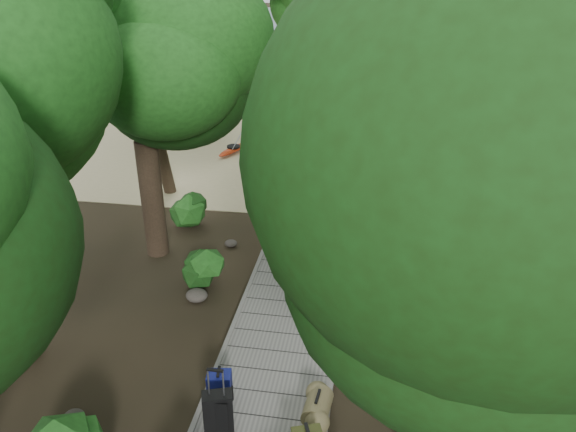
% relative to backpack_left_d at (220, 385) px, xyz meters
% --- Properties ---
extents(ground, '(120.00, 120.00, 0.00)m').
position_rel_backpack_left_d_xyz_m(ground, '(0.71, 1.76, -0.40)').
color(ground, '#332719').
rests_on(ground, ground).
extents(sand_beach, '(40.00, 22.00, 0.02)m').
position_rel_backpack_left_d_xyz_m(sand_beach, '(0.71, 17.76, -0.39)').
color(sand_beach, tan).
rests_on(sand_beach, ground).
extents(boardwalk, '(2.00, 12.00, 0.12)m').
position_rel_backpack_left_d_xyz_m(boardwalk, '(0.71, 2.76, -0.34)').
color(boardwalk, gray).
rests_on(boardwalk, ground).
extents(backpack_left_d, '(0.40, 0.32, 0.56)m').
position_rel_backpack_left_d_xyz_m(backpack_left_d, '(0.00, 0.00, 0.00)').
color(backpack_left_d, navy).
rests_on(backpack_left_d, boardwalk).
extents(duffel_right_khaki, '(0.44, 0.61, 0.38)m').
position_rel_backpack_left_d_xyz_m(duffel_right_khaki, '(1.53, -0.12, -0.09)').
color(duffel_right_khaki, brown).
rests_on(duffel_right_khaki, boardwalk).
extents(suitcase_on_boardwalk, '(0.48, 0.36, 0.67)m').
position_rel_backpack_left_d_xyz_m(suitcase_on_boardwalk, '(0.14, -0.58, 0.05)').
color(suitcase_on_boardwalk, black).
rests_on(suitcase_on_boardwalk, boardwalk).
extents(lone_suitcase_on_sand, '(0.45, 0.33, 0.64)m').
position_rel_backpack_left_d_xyz_m(lone_suitcase_on_sand, '(1.06, 9.70, -0.06)').
color(lone_suitcase_on_sand, black).
rests_on(lone_suitcase_on_sand, sand_beach).
extents(kayak, '(1.84, 3.28, 0.32)m').
position_rel_backpack_left_d_xyz_m(kayak, '(-2.61, 11.27, -0.22)').
color(kayak, red).
rests_on(kayak, sand_beach).
extents(sun_lounger, '(1.01, 1.86, 0.57)m').
position_rel_backpack_left_d_xyz_m(sun_lounger, '(4.29, 10.79, -0.10)').
color(sun_lounger, silver).
rests_on(sun_lounger, sand_beach).
extents(tree_right_a, '(4.38, 4.38, 7.30)m').
position_rel_backpack_left_d_xyz_m(tree_right_a, '(3.75, -1.72, 3.25)').
color(tree_right_a, black).
rests_on(tree_right_a, ground).
extents(tree_right_c, '(4.80, 4.80, 8.30)m').
position_rel_backpack_left_d_xyz_m(tree_right_c, '(4.77, 3.80, 3.75)').
color(tree_right_c, black).
rests_on(tree_right_c, ground).
extents(tree_right_e, '(5.48, 5.48, 9.86)m').
position_rel_backpack_left_d_xyz_m(tree_right_e, '(4.50, 9.12, 4.53)').
color(tree_right_e, black).
rests_on(tree_right_e, ground).
extents(tree_left_c, '(4.10, 4.10, 7.13)m').
position_rel_backpack_left_d_xyz_m(tree_left_c, '(-2.70, 4.41, 3.17)').
color(tree_left_c, black).
rests_on(tree_left_c, ground).
extents(tree_back_a, '(4.76, 4.76, 8.24)m').
position_rel_backpack_left_d_xyz_m(tree_back_a, '(-0.77, 16.46, 3.72)').
color(tree_back_a, black).
rests_on(tree_back_a, ground).
extents(tree_back_b, '(4.94, 4.94, 8.82)m').
position_rel_backpack_left_d_xyz_m(tree_back_b, '(2.15, 17.10, 4.01)').
color(tree_back_b, black).
rests_on(tree_back_b, ground).
extents(tree_back_c, '(4.79, 4.79, 8.61)m').
position_rel_backpack_left_d_xyz_m(tree_back_c, '(5.31, 17.34, 3.91)').
color(tree_back_c, black).
rests_on(tree_back_c, ground).
extents(tree_back_d, '(4.71, 4.71, 7.85)m').
position_rel_backpack_left_d_xyz_m(tree_back_d, '(-5.07, 15.85, 3.53)').
color(tree_back_d, black).
rests_on(tree_back_d, ground).
extents(palm_right_a, '(4.42, 4.42, 7.53)m').
position_rel_backpack_left_d_xyz_m(palm_right_a, '(4.05, 7.07, 3.36)').
color(palm_right_a, '#174112').
rests_on(palm_right_a, ground).
extents(palm_right_b, '(4.72, 4.72, 9.11)m').
position_rel_backpack_left_d_xyz_m(palm_right_b, '(5.92, 12.97, 4.15)').
color(palm_right_b, '#174112').
rests_on(palm_right_b, ground).
extents(palm_right_c, '(4.48, 4.48, 7.12)m').
position_rel_backpack_left_d_xyz_m(palm_right_c, '(2.95, 13.93, 3.16)').
color(palm_right_c, '#174112').
rests_on(palm_right_c, ground).
extents(palm_left_a, '(4.78, 4.78, 7.60)m').
position_rel_backpack_left_d_xyz_m(palm_left_a, '(-3.89, 7.72, 3.40)').
color(palm_left_a, '#174112').
rests_on(palm_left_a, ground).
extents(rock_left_b, '(0.32, 0.29, 0.18)m').
position_rel_backpack_left_d_xyz_m(rock_left_b, '(-2.09, -0.67, -0.31)').
color(rock_left_b, '#4C473F').
rests_on(rock_left_b, ground).
extents(rock_left_c, '(0.44, 0.40, 0.24)m').
position_rel_backpack_left_d_xyz_m(rock_left_c, '(-1.22, 2.68, -0.28)').
color(rock_left_c, '#4C473F').
rests_on(rock_left_c, ground).
extents(rock_left_d, '(0.30, 0.27, 0.16)m').
position_rel_backpack_left_d_xyz_m(rock_left_d, '(-1.10, 4.95, -0.32)').
color(rock_left_d, '#4C473F').
rests_on(rock_left_d, ground).
extents(rock_right_b, '(0.53, 0.48, 0.29)m').
position_rel_backpack_left_d_xyz_m(rock_right_b, '(3.57, 0.78, -0.25)').
color(rock_right_b, '#4C473F').
rests_on(rock_right_b, ground).
extents(rock_right_c, '(0.30, 0.27, 0.16)m').
position_rel_backpack_left_d_xyz_m(rock_right_c, '(2.05, 3.08, -0.32)').
color(rock_right_c, '#4C473F').
rests_on(rock_right_c, ground).
extents(rock_right_d, '(0.48, 0.43, 0.26)m').
position_rel_backpack_left_d_xyz_m(rock_right_d, '(3.86, 5.89, -0.27)').
color(rock_right_d, '#4C473F').
rests_on(rock_right_d, ground).
extents(shrub_left_b, '(0.96, 0.96, 0.86)m').
position_rel_backpack_left_d_xyz_m(shrub_left_b, '(-1.14, 3.13, 0.03)').
color(shrub_left_b, '#1A4815').
rests_on(shrub_left_b, ground).
extents(shrub_left_c, '(1.05, 1.05, 0.94)m').
position_rel_backpack_left_d_xyz_m(shrub_left_c, '(-2.46, 5.83, 0.07)').
color(shrub_left_c, '#1A4815').
rests_on(shrub_left_c, ground).
extents(shrub_right_a, '(0.89, 0.89, 0.80)m').
position_rel_backpack_left_d_xyz_m(shrub_right_a, '(3.10, -0.35, -0.00)').
color(shrub_right_a, '#1A4815').
rests_on(shrub_right_a, ground).
extents(shrub_right_b, '(1.33, 1.33, 1.20)m').
position_rel_backpack_left_d_xyz_m(shrub_right_b, '(3.18, 4.22, 0.20)').
color(shrub_right_b, '#1A4815').
rests_on(shrub_right_b, ground).
extents(shrub_right_c, '(0.73, 0.73, 0.65)m').
position_rel_backpack_left_d_xyz_m(shrub_right_c, '(2.46, 6.92, -0.07)').
color(shrub_right_c, '#1A4815').
rests_on(shrub_right_c, ground).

